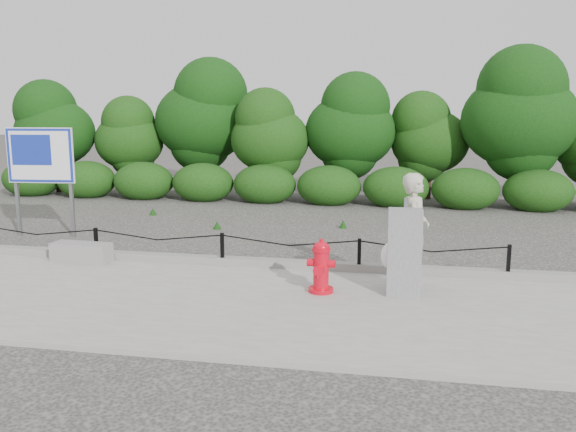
{
  "coord_description": "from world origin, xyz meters",
  "views": [
    {
      "loc": [
        3.22,
        -10.43,
        2.98
      ],
      "look_at": [
        1.19,
        0.2,
        1.0
      ],
      "focal_mm": 38.0,
      "sensor_mm": 36.0,
      "label": 1
    }
  ],
  "objects_px": {
    "fire_hydrant": "(321,267)",
    "advertising_sign": "(41,160)",
    "utility_cabinet": "(404,252)",
    "concrete_block": "(82,252)",
    "pedestrian": "(413,233)"
  },
  "relations": [
    {
      "from": "fire_hydrant",
      "to": "utility_cabinet",
      "type": "distance_m",
      "value": 1.3
    },
    {
      "from": "pedestrian",
      "to": "concrete_block",
      "type": "bearing_deg",
      "value": 88.78
    },
    {
      "from": "fire_hydrant",
      "to": "concrete_block",
      "type": "xyz_separation_m",
      "value": [
        -4.67,
        1.03,
        -0.23
      ]
    },
    {
      "from": "fire_hydrant",
      "to": "pedestrian",
      "type": "bearing_deg",
      "value": 23.08
    },
    {
      "from": "fire_hydrant",
      "to": "concrete_block",
      "type": "distance_m",
      "value": 4.78
    },
    {
      "from": "concrete_block",
      "to": "utility_cabinet",
      "type": "bearing_deg",
      "value": -8.93
    },
    {
      "from": "pedestrian",
      "to": "advertising_sign",
      "type": "height_order",
      "value": "advertising_sign"
    },
    {
      "from": "fire_hydrant",
      "to": "advertising_sign",
      "type": "distance_m",
      "value": 7.67
    },
    {
      "from": "fire_hydrant",
      "to": "advertising_sign",
      "type": "relative_size",
      "value": 0.34
    },
    {
      "from": "pedestrian",
      "to": "advertising_sign",
      "type": "bearing_deg",
      "value": 75.19
    },
    {
      "from": "pedestrian",
      "to": "utility_cabinet",
      "type": "height_order",
      "value": "pedestrian"
    },
    {
      "from": "utility_cabinet",
      "to": "advertising_sign",
      "type": "distance_m",
      "value": 8.75
    },
    {
      "from": "pedestrian",
      "to": "concrete_block",
      "type": "xyz_separation_m",
      "value": [
        -6.07,
        0.53,
        -0.73
      ]
    },
    {
      "from": "advertising_sign",
      "to": "fire_hydrant",
      "type": "bearing_deg",
      "value": -30.53
    },
    {
      "from": "concrete_block",
      "to": "utility_cabinet",
      "type": "xyz_separation_m",
      "value": [
        5.94,
        -0.93,
        0.5
      ]
    }
  ]
}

